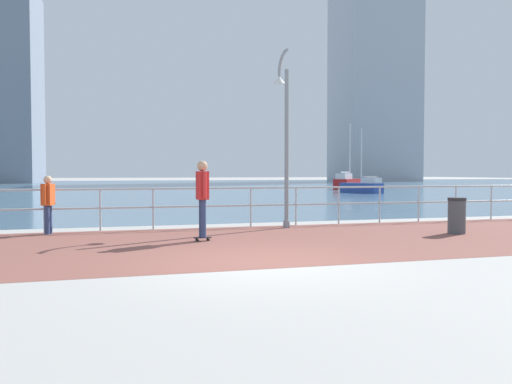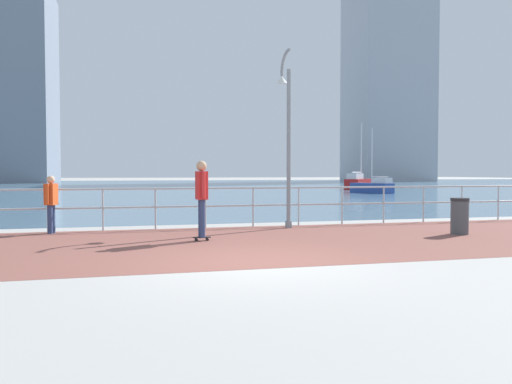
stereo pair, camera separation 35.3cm
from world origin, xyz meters
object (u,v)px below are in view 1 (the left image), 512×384
bystander (48,200)px  sailboat_teal (362,187)px  sailboat_ivory (349,183)px  trash_bin (457,216)px  lamppost (284,130)px  skateboarder (202,192)px

bystander → sailboat_teal: 29.54m
sailboat_teal → sailboat_ivory: bearing=70.0°
trash_bin → sailboat_ivory: 35.71m
lamppost → sailboat_ivory: bearing=60.7°
trash_bin → sailboat_teal: bearing=67.5°
sailboat_teal → bystander: bearing=-133.2°
sailboat_ivory → lamppost: bearing=-119.3°
trash_bin → sailboat_teal: 26.33m
skateboarder → bystander: 4.30m
skateboarder → trash_bin: (6.55, -0.39, -0.65)m
lamppost → trash_bin: (3.76, -2.70, -2.34)m
lamppost → trash_bin: bearing=-35.6°
lamppost → sailboat_ivory: sailboat_ivory is taller
bystander → trash_bin: size_ratio=1.61×
lamppost → sailboat_ivory: (17.08, 30.44, -2.21)m
sailboat_ivory → sailboat_teal: bearing=-110.0°
bystander → sailboat_ivory: size_ratio=0.24×
bystander → trash_bin: bystander is taller
lamppost → sailboat_ivory: 34.97m
skateboarder → bystander: bearing=146.1°
trash_bin → sailboat_ivory: sailboat_ivory is taller
skateboarder → lamppost: bearing=39.7°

